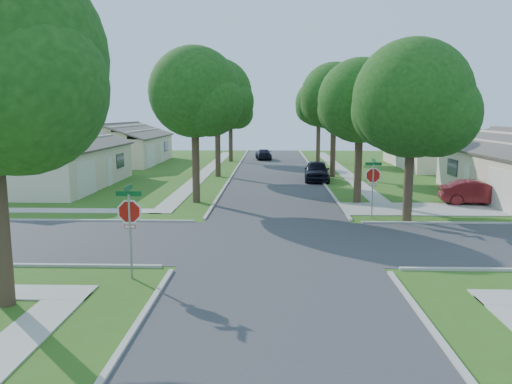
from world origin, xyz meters
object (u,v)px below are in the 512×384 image
at_px(car_curb_west, 263,154).
at_px(tree_e_far, 319,105).
at_px(tree_e_near, 361,105).
at_px(tree_ne_corner, 413,104).
at_px(tree_w_far, 231,110).
at_px(car_curb_east, 317,171).
at_px(house_ne_far, 440,151).
at_px(tree_w_mid, 218,97).
at_px(car_driveway, 478,193).
at_px(tree_e_mid, 335,100).
at_px(stop_sign_ne, 373,178).
at_px(house_nw_near, 50,165).
at_px(house_nw_far, 122,148).
at_px(tree_w_near, 195,96).
at_px(stop_sign_sw, 130,216).

bearing_deg(car_curb_west, tree_e_far, 153.05).
bearing_deg(tree_e_near, tree_ne_corner, -71.47).
height_order(tree_w_far, car_curb_east, tree_w_far).
distance_m(house_ne_far, car_curb_east, 16.54).
height_order(tree_e_far, tree_w_mid, tree_w_mid).
bearing_deg(car_driveway, tree_e_mid, 36.68).
bearing_deg(stop_sign_ne, house_nw_near, 153.54).
distance_m(stop_sign_ne, tree_w_mid, 19.31).
distance_m(stop_sign_ne, house_nw_far, 34.26).
distance_m(stop_sign_ne, tree_w_far, 30.96).
distance_m(tree_e_far, tree_w_mid, 16.05).
distance_m(car_driveway, car_curb_west, 30.40).
xyz_separation_m(tree_w_far, house_nw_far, (-11.34, -2.01, -3.99)).
relative_size(stop_sign_ne, car_curb_west, 0.74).
distance_m(tree_e_far, tree_w_near, 26.71).
xyz_separation_m(tree_e_mid, house_nw_near, (-20.75, -6.01, -4.74)).
relative_size(stop_sign_sw, tree_w_near, 0.33).
bearing_deg(house_nw_far, house_nw_near, -90.00).
bearing_deg(car_curb_west, house_ne_far, 151.24).
height_order(tree_w_mid, tree_ne_corner, tree_w_mid).
xyz_separation_m(tree_w_near, tree_w_far, (-0.01, 25.00, -0.61)).
distance_m(tree_w_near, house_ne_far, 29.10).
distance_m(tree_e_near, car_curb_west, 28.41).
distance_m(stop_sign_sw, house_nw_near, 22.71).
height_order(tree_w_near, tree_w_far, tree_w_near).
distance_m(tree_e_near, car_curb_east, 10.81).
distance_m(tree_e_near, tree_ne_corner, 5.06).
height_order(tree_e_mid, car_driveway, tree_e_mid).
distance_m(tree_e_near, car_driveway, 8.37).
distance_m(stop_sign_ne, tree_e_mid, 16.84).
distance_m(stop_sign_ne, house_ne_far, 26.80).
relative_size(stop_sign_ne, tree_e_mid, 0.32).
bearing_deg(tree_e_mid, tree_ne_corner, -84.55).
height_order(tree_w_near, house_nw_near, tree_w_near).
relative_size(tree_w_near, house_nw_far, 0.66).
bearing_deg(tree_w_mid, stop_sign_sw, -90.13).
xyz_separation_m(tree_w_mid, house_nw_near, (-11.35, -6.01, -4.97)).
xyz_separation_m(stop_sign_ne, tree_e_mid, (0.06, 16.31, 4.22)).
bearing_deg(tree_w_near, car_curb_west, 82.81).
xyz_separation_m(tree_ne_corner, car_curb_west, (-7.56, 32.12, -5.00)).
bearing_deg(tree_w_mid, tree_w_far, 90.05).
bearing_deg(stop_sign_sw, house_nw_near, 119.83).
distance_m(tree_ne_corner, car_curb_west, 33.37).
relative_size(stop_sign_ne, tree_e_far, 0.34).
xyz_separation_m(stop_sign_sw, tree_w_mid, (0.06, 25.71, 4.46)).
relative_size(house_ne_far, house_nw_far, 1.00).
xyz_separation_m(tree_w_mid, car_curb_east, (7.84, -2.47, -5.70)).
bearing_deg(stop_sign_sw, tree_e_far, 76.27).
relative_size(tree_w_far, car_driveway, 1.91).
xyz_separation_m(stop_sign_sw, tree_e_mid, (9.46, 25.71, 4.22)).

